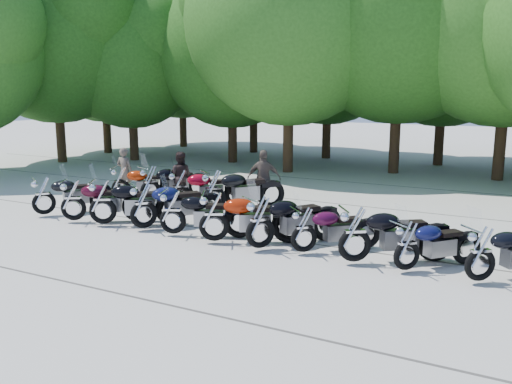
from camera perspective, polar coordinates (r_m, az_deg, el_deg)
The scene contains 30 objects.
ground at distance 12.11m, azimuth -3.33°, elevation -6.32°, with size 90.00×90.00×0.00m, color #A19D91.
tree_0 at distance 31.38m, azimuth -15.81°, elevation 13.95°, with size 7.50×7.50×9.21m.
tree_1 at distance 27.81m, azimuth -13.10°, elevation 13.71°, with size 6.97×6.97×8.55m.
tree_2 at distance 26.36m, azimuth -2.56°, elevation 14.68°, with size 7.31×7.31×8.97m.
tree_3 at distance 23.35m, azimuth 3.54°, elevation 17.65°, with size 8.70×8.70×10.67m.
tree_4 at distance 23.81m, azimuth 15.02°, elevation 17.94°, with size 9.13×9.13×11.20m.
tree_5 at distance 23.32m, azimuth 25.34°, elevation 17.29°, with size 9.04×9.04×11.10m.
tree_9 at distance 33.76m, azimuth -7.87°, elevation 14.12°, with size 7.59×7.59×9.32m.
tree_10 at distance 30.49m, azimuth -0.26°, elevation 14.83°, with size 7.78×7.78×9.55m.
tree_11 at distance 28.13m, azimuth 7.65°, elevation 14.74°, with size 7.56×7.56×9.28m.
tree_12 at distance 26.77m, azimuth 19.33°, elevation 14.93°, with size 7.88×7.88×9.67m.
tree_17 at distance 28.11m, azimuth -20.51°, elevation 15.28°, with size 8.31×8.31×10.20m.
motorcycle_0 at distance 16.33m, azimuth -21.48°, elevation -0.24°, with size 0.69×2.25×1.27m, color black, non-canonical shape.
motorcycle_1 at distance 15.30m, azimuth -18.71°, elevation -0.67°, with size 0.71×2.34×1.32m, color #370716, non-canonical shape.
motorcycle_2 at distance 14.66m, azimuth -15.87°, elevation -0.85°, with size 0.75×2.47×1.39m, color black, non-canonical shape.
motorcycle_3 at distance 13.99m, azimuth -11.77°, elevation -1.24°, with size 0.74×2.45×1.38m, color #0E133F, non-canonical shape.
motorcycle_4 at distance 13.33m, azimuth -8.77°, elevation -1.96°, with size 0.69×2.27×1.28m, color black, non-canonical shape.
motorcycle_5 at distance 12.58m, azimuth -4.46°, elevation -2.43°, with size 0.74×2.43×1.38m, color #911B05, non-canonical shape.
motorcycle_6 at distance 11.98m, azimuth 0.45°, elevation -3.02°, with size 0.75×2.47×1.39m, color black, non-canonical shape.
motorcycle_7 at distance 11.79m, azimuth 5.08°, elevation -3.82°, with size 0.64×2.09×1.18m, color #380724, non-canonical shape.
motorcycle_8 at distance 11.24m, azimuth 10.38°, elevation -4.21°, with size 0.74×2.43×1.37m, color black, non-canonical shape.
motorcycle_9 at distance 11.01m, azimuth 15.63°, elevation -5.32°, with size 0.63×2.06×1.16m, color #0D103B, non-canonical shape.
motorcycle_10 at distance 10.83m, azimuth 22.60°, elevation -5.85°, with size 0.67×2.19×1.24m, color black, non-canonical shape.
motorcycle_12 at distance 17.89m, azimuth -14.04°, elevation 1.08°, with size 0.67×2.21×1.25m, color #9C2305, non-canonical shape.
motorcycle_13 at distance 17.22m, azimuth -11.09°, elevation 0.99°, with size 0.73×2.38×1.35m, color black, non-canonical shape.
motorcycle_14 at distance 16.26m, azimuth -8.01°, elevation 0.51°, with size 0.73×2.38×1.35m, color maroon, non-canonical shape.
motorcycle_15 at distance 15.56m, azimuth -4.48°, elevation 0.28°, with size 0.77×2.54×1.44m, color black, non-canonical shape.
rider_0 at distance 18.75m, azimuth -13.65°, elevation 2.11°, with size 0.59×0.39×1.62m, color brown.
rider_1 at distance 17.54m, azimuth -8.01°, elevation 1.66°, with size 0.77×0.60×1.58m, color black.
rider_2 at distance 16.42m, azimuth 0.84°, elevation 1.43°, with size 1.02×0.43×1.75m, color brown.
Camera 1 is at (5.99, -9.89, 3.59)m, focal length 38.00 mm.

